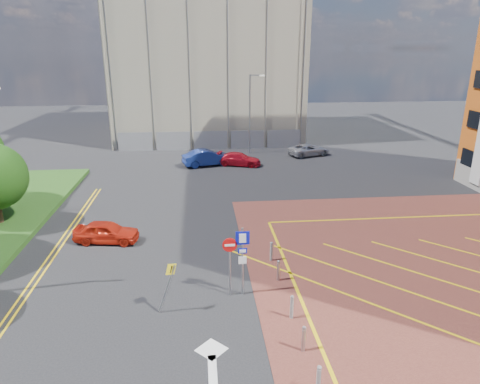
{
  "coord_description": "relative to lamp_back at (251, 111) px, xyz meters",
  "views": [
    {
      "loc": [
        -1.21,
        -15.56,
        10.42
      ],
      "look_at": [
        0.74,
        4.63,
        3.59
      ],
      "focal_mm": 32.0,
      "sensor_mm": 36.0,
      "label": 1
    }
  ],
  "objects": [
    {
      "name": "ground",
      "position": [
        -4.08,
        -28.0,
        -4.36
      ],
      "size": [
        140.0,
        140.0,
        0.0
      ],
      "primitive_type": "plane",
      "color": "black",
      "rests_on": "ground"
    },
    {
      "name": "lamp_back",
      "position": [
        0.0,
        0.0,
        0.0
      ],
      "size": [
        1.53,
        0.16,
        8.0
      ],
      "color": "#9EA0A8",
      "rests_on": "ground"
    },
    {
      "name": "sign_cluster",
      "position": [
        -3.78,
        -27.02,
        -2.41
      ],
      "size": [
        1.17,
        0.12,
        3.2
      ],
      "color": "#9EA0A8",
      "rests_on": "ground"
    },
    {
      "name": "warning_sign",
      "position": [
        -6.72,
        -28.07,
        -2.93
      ],
      "size": [
        0.84,
        0.43,
        2.24
      ],
      "color": "#9EA0A8",
      "rests_on": "ground"
    },
    {
      "name": "bollard_row",
      "position": [
        -1.78,
        -29.67,
        -3.89
      ],
      "size": [
        0.14,
        11.14,
        0.9
      ],
      "color": "#9EA0A8",
      "rests_on": "forecourt"
    },
    {
      "name": "construction_building",
      "position": [
        -4.08,
        12.0,
        6.64
      ],
      "size": [
        21.2,
        19.2,
        22.0
      ],
      "primitive_type": "cube",
      "color": "#B3AB92",
      "rests_on": "ground"
    },
    {
      "name": "construction_fence",
      "position": [
        -3.08,
        2.0,
        -3.36
      ],
      "size": [
        21.6,
        0.06,
        2.0
      ],
      "primitive_type": "cube",
      "color": "gray",
      "rests_on": "ground"
    },
    {
      "name": "car_red_left",
      "position": [
        -10.66,
        -20.86,
        -3.75
      ],
      "size": [
        3.76,
        1.94,
        1.23
      ],
      "primitive_type": "imported",
      "rotation": [
        0.0,
        0.0,
        1.43
      ],
      "color": "red",
      "rests_on": "ground"
    },
    {
      "name": "car_blue_back",
      "position": [
        -4.63,
        -4.71,
        -3.61
      ],
      "size": [
        4.79,
        2.77,
        1.49
      ],
      "primitive_type": "imported",
      "rotation": [
        0.0,
        0.0,
        1.85
      ],
      "color": "navy",
      "rests_on": "ground"
    },
    {
      "name": "car_red_back",
      "position": [
        -1.66,
        -4.94,
        -3.76
      ],
      "size": [
        4.41,
        2.8,
        1.19
      ],
      "primitive_type": "imported",
      "rotation": [
        0.0,
        0.0,
        1.27
      ],
      "color": "red",
      "rests_on": "ground"
    },
    {
      "name": "car_silver_back",
      "position": [
        5.8,
        -1.8,
        -3.77
      ],
      "size": [
        4.69,
        3.27,
        1.19
      ],
      "primitive_type": "imported",
      "rotation": [
        0.0,
        0.0,
        1.91
      ],
      "color": "#B1B2B9",
      "rests_on": "ground"
    }
  ]
}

